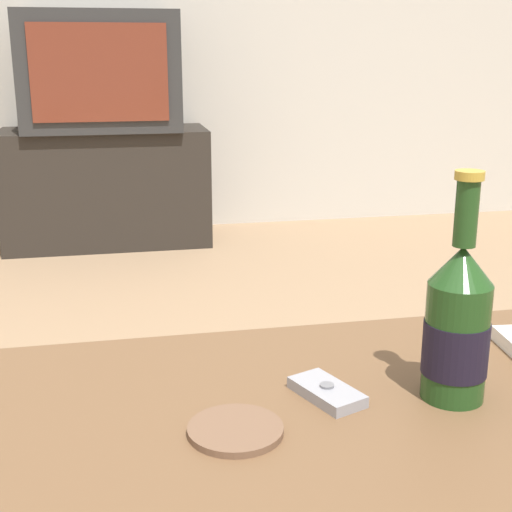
# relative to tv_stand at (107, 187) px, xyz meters

# --- Properties ---
(tv_stand) EXTENTS (0.93, 0.41, 0.53)m
(tv_stand) POSITION_rel_tv_stand_xyz_m (0.00, 0.00, 0.00)
(tv_stand) COLOR #28231E
(tv_stand) RESTS_ON ground_plane
(television) EXTENTS (0.69, 0.48, 0.51)m
(television) POSITION_rel_tv_stand_xyz_m (0.00, -0.00, 0.52)
(television) COLOR #2D2D2D
(television) RESTS_ON tv_stand
(beer_bottle) EXTENTS (0.08, 0.08, 0.27)m
(beer_bottle) POSITION_rel_tv_stand_xyz_m (0.41, -2.65, 0.31)
(beer_bottle) COLOR #1E4219
(beer_bottle) RESTS_ON coffee_table
(cell_phone) EXTENTS (0.08, 0.11, 0.02)m
(cell_phone) POSITION_rel_tv_stand_xyz_m (0.26, -2.62, 0.22)
(cell_phone) COLOR gray
(cell_phone) RESTS_ON coffee_table
(coaster) EXTENTS (0.10, 0.10, 0.01)m
(coaster) POSITION_rel_tv_stand_xyz_m (0.14, -2.68, 0.22)
(coaster) COLOR brown
(coaster) RESTS_ON coffee_table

